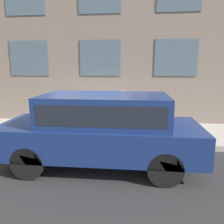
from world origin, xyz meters
name	(u,v)px	position (x,y,z in m)	size (l,w,h in m)	color
ground_plane	(88,147)	(0.00, 0.00, 0.00)	(80.00, 80.00, 0.00)	#2D2D30
sidewalk	(95,132)	(1.34, 0.00, 0.08)	(2.67, 60.00, 0.17)	#B2ADA3
fire_hydrant	(100,126)	(0.36, -0.34, 0.57)	(0.34, 0.45, 0.78)	gray
person	(123,108)	(0.86, -1.04, 1.08)	(0.37, 0.24, 1.52)	navy
parked_truck_navy_near	(102,126)	(-1.24, -0.64, 1.03)	(1.84, 4.75, 1.79)	black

